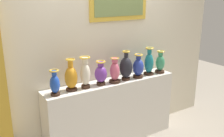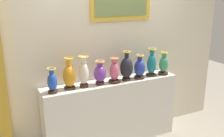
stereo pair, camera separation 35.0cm
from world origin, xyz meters
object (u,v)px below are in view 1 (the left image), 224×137
at_px(vase_rose, 115,72).
at_px(vase_onyx, 126,67).
at_px(vase_violet, 101,74).
at_px(vase_teal, 149,63).
at_px(vase_amber, 71,77).
at_px(vase_cobalt, 138,67).
at_px(vase_sapphire, 55,84).
at_px(vase_jade, 160,63).
at_px(vase_ivory, 85,73).

bearing_deg(vase_rose, vase_onyx, 2.85).
distance_m(vase_violet, vase_teal, 0.83).
bearing_deg(vase_amber, vase_cobalt, -2.32).
relative_size(vase_onyx, vase_teal, 1.01).
bearing_deg(vase_rose, vase_violet, 175.39).
distance_m(vase_sapphire, vase_jade, 1.68).
distance_m(vase_violet, vase_rose, 0.21).
relative_size(vase_ivory, vase_onyx, 0.99).
height_order(vase_violet, vase_jade, vase_jade).
height_order(vase_sapphire, vase_rose, vase_rose).
height_order(vase_sapphire, vase_violet, vase_violet).
xyz_separation_m(vase_sapphire, vase_ivory, (0.42, 0.02, 0.05)).
bearing_deg(vase_ivory, vase_violet, -0.42).
height_order(vase_onyx, vase_jade, vase_onyx).
bearing_deg(vase_teal, vase_onyx, -177.80).
xyz_separation_m(vase_ivory, vase_rose, (0.43, -0.02, -0.04)).
distance_m(vase_amber, vase_ivory, 0.19).
distance_m(vase_rose, vase_jade, 0.83).
xyz_separation_m(vase_sapphire, vase_amber, (0.23, 0.05, 0.03)).
height_order(vase_ivory, vase_cobalt, vase_ivory).
relative_size(vase_amber, vase_ivory, 0.98).
xyz_separation_m(vase_sapphire, vase_rose, (0.85, 0.01, 0.01)).
distance_m(vase_onyx, vase_teal, 0.43).
height_order(vase_sapphire, vase_jade, vase_jade).
distance_m(vase_rose, vase_cobalt, 0.40).
relative_size(vase_rose, vase_jade, 1.01).
xyz_separation_m(vase_rose, vase_jade, (0.83, 0.00, -0.00)).
relative_size(vase_onyx, vase_jade, 1.21).
distance_m(vase_amber, vase_rose, 0.62).
distance_m(vase_ivory, vase_teal, 1.06).
bearing_deg(vase_sapphire, vase_cobalt, 0.18).
bearing_deg(vase_sapphire, vase_ivory, 3.24).
bearing_deg(vase_teal, vase_sapphire, -178.79).
xyz_separation_m(vase_amber, vase_violet, (0.41, -0.02, -0.02)).
bearing_deg(vase_rose, vase_sapphire, -179.66).
relative_size(vase_ivory, vase_teal, 1.00).
bearing_deg(vase_onyx, vase_amber, 177.84).
relative_size(vase_ivory, vase_rose, 1.19).
distance_m(vase_sapphire, vase_amber, 0.24).
xyz_separation_m(vase_rose, vase_teal, (0.62, 0.03, 0.02)).
distance_m(vase_rose, vase_onyx, 0.20).
xyz_separation_m(vase_amber, vase_cobalt, (1.02, -0.04, -0.02)).
height_order(vase_violet, vase_teal, vase_teal).
bearing_deg(vase_jade, vase_ivory, 179.26).
xyz_separation_m(vase_ivory, vase_jade, (1.26, -0.02, -0.05)).
distance_m(vase_ivory, vase_jade, 1.26).
distance_m(vase_sapphire, vase_violet, 0.64).
bearing_deg(vase_onyx, vase_violet, 178.97).
xyz_separation_m(vase_sapphire, vase_onyx, (1.04, 0.01, 0.04)).
xyz_separation_m(vase_violet, vase_rose, (0.21, -0.02, -0.00)).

